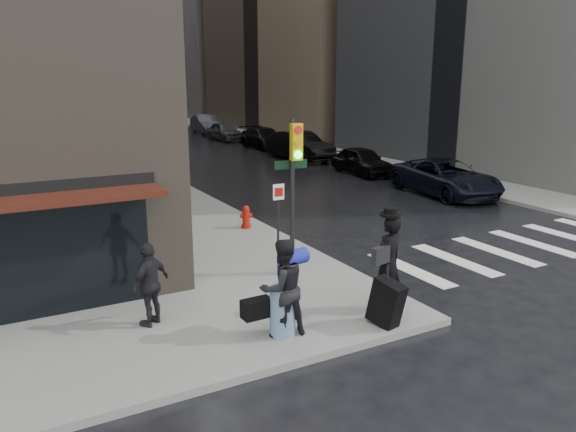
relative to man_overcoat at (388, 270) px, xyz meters
The scene contains 16 objects.
ground 1.88m from the man_overcoat, 131.18° to the left, with size 140.00×140.00×0.00m, color black.
sidewalk_left 28.19m from the man_overcoat, 92.05° to the left, with size 4.00×50.00×0.15m, color slate.
sidewalk_right 30.81m from the man_overcoat, 66.07° to the left, with size 3.00×50.00×0.15m, color slate.
crosswalk 6.93m from the man_overcoat, 18.32° to the left, with size 8.50×3.00×0.01m.
bldg_right_far 65.22m from the man_overcoat, 67.09° to the left, with size 22.00×20.00×25.00m, color gray.
man_overcoat is the anchor object (origin of this frame).
man_jeans 2.36m from the man_overcoat, behind, with size 1.35×0.74×1.88m.
man_greycoat 4.72m from the man_overcoat, 157.72° to the left, with size 1.04×0.89×1.67m.
traffic_light 3.37m from the man_overcoat, 100.41° to the left, with size 0.94×0.45×3.78m.
fire_hydrant 7.44m from the man_overcoat, 88.10° to the left, with size 0.42×0.32×0.73m.
parked_car_0 13.22m from the man_overcoat, 40.93° to the left, with size 2.45×5.30×1.47m, color black.
parked_car_1 17.51m from the man_overcoat, 55.54° to the left, with size 1.63×4.05×1.38m, color black.
parked_car_2 22.36m from the man_overcoat, 64.64° to the left, with size 1.76×5.06×1.67m, color black.
parked_car_3 27.88m from the man_overcoat, 68.69° to the left, with size 1.97×4.86×1.41m, color black.
parked_car_4 33.18m from the man_overcoat, 73.14° to the left, with size 1.67×4.14×1.41m, color #424147.
parked_car_5 38.90m from the man_overcoat, 74.69° to the left, with size 1.67×4.80×1.58m, color #3D3E42.
Camera 1 is at (-5.93, -9.57, 4.92)m, focal length 35.00 mm.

